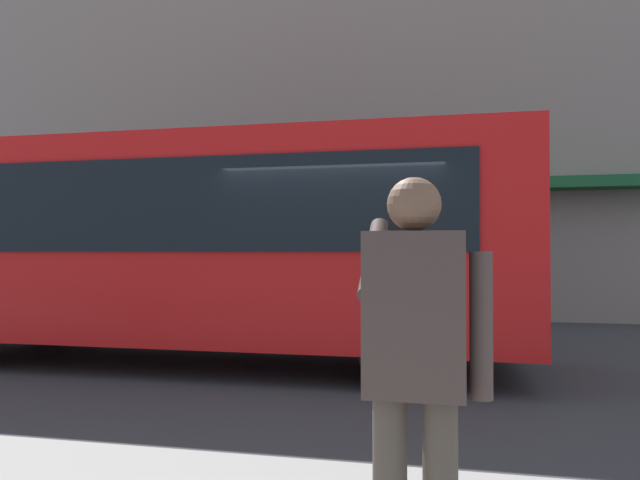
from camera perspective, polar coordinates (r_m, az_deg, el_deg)
ground_plane at (r=7.70m, az=2.44°, el=-12.71°), size 60.00×60.00×0.00m
building_facade_far at (r=14.95m, az=7.16°, el=16.17°), size 28.00×1.55×12.00m
red_bus at (r=8.45m, az=-12.28°, el=-0.17°), size 9.05×2.54×3.08m
pedestrian_photographer at (r=2.47m, az=9.13°, el=-10.61°), size 0.53×0.52×1.70m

